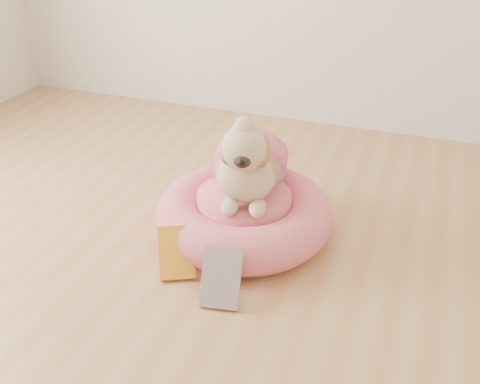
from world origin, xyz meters
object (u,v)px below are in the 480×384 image
(book_yellow, at_px, (177,252))
(book_white, at_px, (221,278))
(pet_bed, at_px, (244,214))
(dog, at_px, (249,148))

(book_yellow, xyz_separation_m, book_white, (0.22, -0.09, 0.00))
(pet_bed, xyz_separation_m, book_yellow, (-0.15, -0.35, -0.00))
(book_yellow, height_order, book_white, book_white)
(dog, height_order, book_yellow, dog)
(dog, distance_m, book_white, 0.56)
(dog, bearing_deg, book_white, -95.76)
(dog, distance_m, book_yellow, 0.51)
(dog, bearing_deg, pet_bed, -121.64)
(pet_bed, distance_m, book_white, 0.45)
(dog, height_order, book_white, dog)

